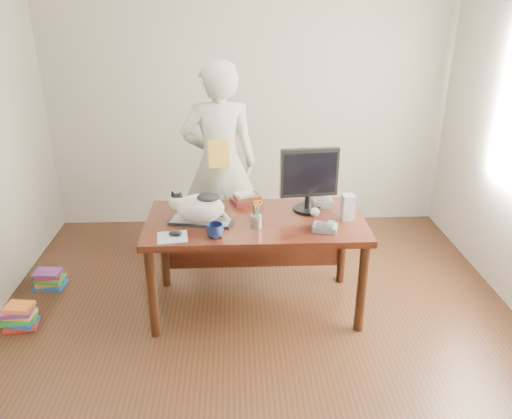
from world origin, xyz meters
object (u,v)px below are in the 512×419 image
(baseball, at_px, (315,212))
(desk, at_px, (255,233))
(mouse, at_px, (176,233))
(calculator, at_px, (322,201))
(pen_cup, at_px, (256,220))
(phone, at_px, (325,227))
(book_stack, at_px, (246,198))
(book_pile_a, at_px, (20,317))
(keyboard, at_px, (201,222))
(coffee_mug, at_px, (215,231))
(cat, at_px, (198,207))
(person, at_px, (220,164))
(speaker, at_px, (348,207))
(monitor, at_px, (309,176))
(book_pile_b, at_px, (49,279))

(baseball, bearing_deg, desk, 174.06)
(mouse, xyz_separation_m, calculator, (1.09, 0.52, 0.01))
(desk, bearing_deg, pen_cup, -90.13)
(phone, bearing_deg, baseball, 115.67)
(mouse, distance_m, book_stack, 0.77)
(book_pile_a, bearing_deg, calculator, 11.65)
(keyboard, distance_m, coffee_mug, 0.26)
(coffee_mug, height_order, book_pile_a, coffee_mug)
(cat, height_order, person, person)
(coffee_mug, height_order, book_stack, coffee_mug)
(cat, xyz_separation_m, speaker, (1.08, 0.03, -0.04))
(mouse, xyz_separation_m, book_pile_a, (-1.19, 0.05, -0.68))
(book_stack, height_order, calculator, book_stack)
(speaker, xyz_separation_m, book_stack, (-0.73, 0.35, -0.06))
(monitor, bearing_deg, person, 127.91)
(book_pile_a, bearing_deg, desk, 9.03)
(cat, xyz_separation_m, pen_cup, (0.41, -0.08, -0.07))
(mouse, distance_m, book_pile_b, 1.48)
(pen_cup, bearing_deg, keyboard, 168.69)
(book_stack, bearing_deg, pen_cup, -103.06)
(book_stack, height_order, book_pile_b, book_stack)
(speaker, distance_m, calculator, 0.33)
(monitor, xyz_separation_m, speaker, (0.27, -0.16, -0.18))
(coffee_mug, height_order, speaker, speaker)
(pen_cup, bearing_deg, cat, 168.93)
(monitor, distance_m, phone, 0.44)
(baseball, bearing_deg, book_pile_b, 171.64)
(coffee_mug, relative_size, book_stack, 0.46)
(book_stack, relative_size, calculator, 1.29)
(keyboard, xyz_separation_m, pen_cup, (0.40, -0.08, 0.04))
(coffee_mug, height_order, calculator, coffee_mug)
(mouse, relative_size, baseball, 1.42)
(mouse, relative_size, person, 0.05)
(baseball, xyz_separation_m, book_stack, (-0.50, 0.30, 0.00))
(person, bearing_deg, book_pile_b, 15.14)
(mouse, relative_size, calculator, 0.49)
(keyboard, height_order, cat, cat)
(monitor, bearing_deg, book_pile_b, 167.96)
(phone, relative_size, baseball, 2.79)
(cat, xyz_separation_m, book_pile_b, (-1.31, 0.40, -0.81))
(phone, xyz_separation_m, book_pile_a, (-2.23, 0.01, -0.69))
(keyboard, height_order, person, person)
(monitor, bearing_deg, calculator, 38.29)
(person, bearing_deg, speaker, 134.25)
(pen_cup, distance_m, person, 1.01)
(cat, relative_size, coffee_mug, 3.72)
(pen_cup, relative_size, speaker, 1.09)
(pen_cup, relative_size, calculator, 1.01)
(phone, distance_m, baseball, 0.24)
(monitor, bearing_deg, cat, -173.25)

